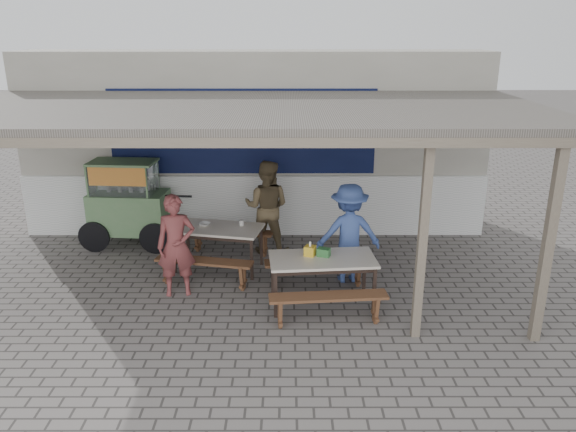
# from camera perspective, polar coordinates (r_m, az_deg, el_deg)

# --- Properties ---
(ground) EXTENTS (60.00, 60.00, 0.00)m
(ground) POSITION_cam_1_polar(r_m,az_deg,el_deg) (8.50, -4.44, -8.88)
(ground) COLOR #615C58
(ground) RESTS_ON ground
(back_wall) EXTENTS (9.00, 1.28, 3.50)m
(back_wall) POSITION_cam_1_polar(r_m,az_deg,el_deg) (11.33, -3.34, 7.41)
(back_wall) COLOR #B5AFA2
(back_wall) RESTS_ON ground
(warung_roof) EXTENTS (9.00, 4.21, 2.81)m
(warung_roof) POSITION_cam_1_polar(r_m,az_deg,el_deg) (8.52, -4.35, 10.46)
(warung_roof) COLOR #635D55
(warung_roof) RESTS_ON ground
(table_left) EXTENTS (1.58, 1.03, 0.75)m
(table_left) POSITION_cam_1_polar(r_m,az_deg,el_deg) (9.46, -7.17, -1.58)
(table_left) COLOR beige
(table_left) RESTS_ON ground
(bench_left_street) EXTENTS (1.58, 0.59, 0.45)m
(bench_left_street) POSITION_cam_1_polar(r_m,az_deg,el_deg) (8.98, -8.51, -5.08)
(bench_left_street) COLOR brown
(bench_left_street) RESTS_ON ground
(bench_left_wall) EXTENTS (1.58, 0.59, 0.45)m
(bench_left_wall) POSITION_cam_1_polar(r_m,az_deg,el_deg) (10.20, -5.85, -2.00)
(bench_left_wall) COLOR brown
(bench_left_wall) RESTS_ON ground
(table_right) EXTENTS (1.59, 0.90, 0.75)m
(table_right) POSITION_cam_1_polar(r_m,az_deg,el_deg) (8.19, 3.51, -4.75)
(table_right) COLOR beige
(table_right) RESTS_ON ground
(bench_right_street) EXTENTS (1.65, 0.42, 0.45)m
(bench_right_street) POSITION_cam_1_polar(r_m,az_deg,el_deg) (7.80, 4.11, -8.72)
(bench_right_street) COLOR brown
(bench_right_street) RESTS_ON ground
(bench_right_wall) EXTENTS (1.65, 0.42, 0.45)m
(bench_right_wall) POSITION_cam_1_polar(r_m,az_deg,el_deg) (8.86, 2.91, -5.19)
(bench_right_wall) COLOR brown
(bench_right_wall) RESTS_ON ground
(vendor_cart) EXTENTS (2.07, 0.89, 1.62)m
(vendor_cart) POSITION_cam_1_polar(r_m,az_deg,el_deg) (10.77, -15.98, 1.52)
(vendor_cart) COLOR #65875A
(vendor_cart) RESTS_ON ground
(patron_street_side) EXTENTS (0.63, 0.47, 1.59)m
(patron_street_side) POSITION_cam_1_polar(r_m,az_deg,el_deg) (8.63, -11.28, -2.99)
(patron_street_side) COLOR brown
(patron_street_side) RESTS_ON ground
(patron_wall_side) EXTENTS (0.94, 0.80, 1.71)m
(patron_wall_side) POSITION_cam_1_polar(r_m,az_deg,el_deg) (10.09, -2.17, 0.93)
(patron_wall_side) COLOR brown
(patron_wall_side) RESTS_ON ground
(patron_right_table) EXTENTS (1.10, 0.71, 1.62)m
(patron_right_table) POSITION_cam_1_polar(r_m,az_deg,el_deg) (8.98, 6.18, -1.74)
(patron_right_table) COLOR #3C559C
(patron_right_table) RESTS_ON ground
(tissue_box) EXTENTS (0.19, 0.19, 0.15)m
(tissue_box) POSITION_cam_1_polar(r_m,az_deg,el_deg) (8.20, 2.25, -3.55)
(tissue_box) COLOR gold
(tissue_box) RESTS_ON table_right
(donation_box) EXTENTS (0.21, 0.18, 0.12)m
(donation_box) POSITION_cam_1_polar(r_m,az_deg,el_deg) (8.19, 3.64, -3.70)
(donation_box) COLOR #2E6833
(donation_box) RESTS_ON table_right
(condiment_jar) EXTENTS (0.08, 0.08, 0.09)m
(condiment_jar) POSITION_cam_1_polar(r_m,az_deg,el_deg) (9.47, -4.74, -0.68)
(condiment_jar) COLOR beige
(condiment_jar) RESTS_ON table_left
(condiment_bowl) EXTENTS (0.24, 0.24, 0.04)m
(condiment_bowl) POSITION_cam_1_polar(r_m,az_deg,el_deg) (9.55, -8.45, -0.82)
(condiment_bowl) COLOR white
(condiment_bowl) RESTS_ON table_left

